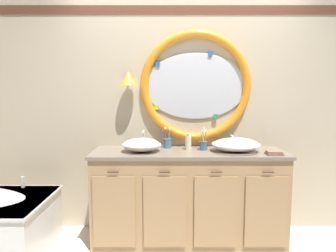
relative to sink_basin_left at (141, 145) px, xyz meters
name	(u,v)px	position (x,y,z in m)	size (l,w,h in m)	color
ground_plane	(187,252)	(0.44, -0.24, -0.97)	(14.00, 14.00, 0.00)	silver
back_wall_assembly	(185,107)	(0.45, 0.34, 0.35)	(6.40, 0.26, 2.60)	beige
vanity_counter	(188,195)	(0.46, 0.03, -0.52)	(1.89, 0.61, 0.91)	tan
sink_basin_left	(141,145)	(0.00, 0.00, 0.00)	(0.38, 0.38, 0.13)	white
sink_basin_right	(236,145)	(0.92, 0.00, 0.00)	(0.47, 0.47, 0.14)	white
faucet_set_left	(143,141)	(0.00, 0.23, 0.00)	(0.23, 0.15, 0.18)	silver
faucet_set_right	(231,142)	(0.92, 0.23, -0.01)	(0.24, 0.14, 0.14)	silver
toothbrush_holder_left	(167,143)	(0.25, 0.20, -0.01)	(0.10, 0.10, 0.22)	slate
toothbrush_holder_right	(203,144)	(0.61, 0.08, -0.01)	(0.08, 0.08, 0.22)	slate
soap_dispenser	(188,142)	(0.46, 0.09, 0.01)	(0.06, 0.07, 0.17)	#EFE5C6
folded_hand_towel	(274,153)	(1.25, -0.15, -0.05)	(0.15, 0.12, 0.03)	#936B56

